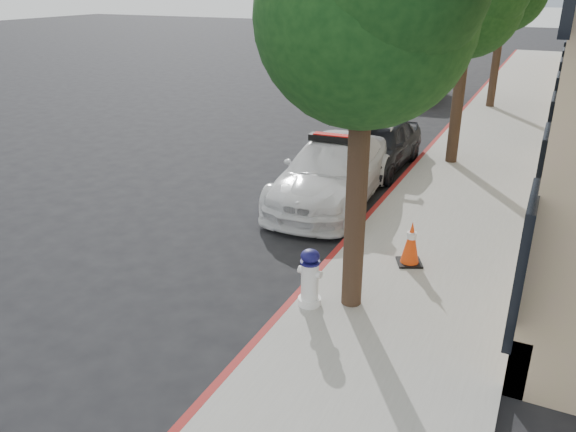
{
  "coord_description": "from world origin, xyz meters",
  "views": [
    {
      "loc": [
        5.2,
        -9.04,
        4.66
      ],
      "look_at": [
        1.45,
        -1.19,
        1.0
      ],
      "focal_mm": 35.0,
      "sensor_mm": 36.0,
      "label": 1
    }
  ],
  "objects_px": {
    "parked_car_far": "(419,82)",
    "traffic_cone": "(411,243)",
    "police_car": "(333,171)",
    "fire_hydrant": "(310,278)",
    "parked_car_mid": "(379,145)"
  },
  "relations": [
    {
      "from": "fire_hydrant",
      "to": "traffic_cone",
      "type": "relative_size",
      "value": 1.16
    },
    {
      "from": "police_car",
      "to": "fire_hydrant",
      "type": "height_order",
      "value": "police_car"
    },
    {
      "from": "police_car",
      "to": "parked_car_far",
      "type": "height_order",
      "value": "police_car"
    },
    {
      "from": "traffic_cone",
      "to": "parked_car_mid",
      "type": "bearing_deg",
      "value": 112.4
    },
    {
      "from": "police_car",
      "to": "parked_car_mid",
      "type": "height_order",
      "value": "police_car"
    },
    {
      "from": "parked_car_far",
      "to": "parked_car_mid",
      "type": "bearing_deg",
      "value": -86.75
    },
    {
      "from": "police_car",
      "to": "parked_car_far",
      "type": "bearing_deg",
      "value": 91.43
    },
    {
      "from": "parked_car_far",
      "to": "traffic_cone",
      "type": "distance_m",
      "value": 15.76
    },
    {
      "from": "parked_car_far",
      "to": "fire_hydrant",
      "type": "bearing_deg",
      "value": -86.09
    },
    {
      "from": "traffic_cone",
      "to": "fire_hydrant",
      "type": "bearing_deg",
      "value": -117.73
    },
    {
      "from": "fire_hydrant",
      "to": "police_car",
      "type": "bearing_deg",
      "value": 113.31
    },
    {
      "from": "traffic_cone",
      "to": "parked_car_far",
      "type": "bearing_deg",
      "value": 103.0
    },
    {
      "from": "police_car",
      "to": "traffic_cone",
      "type": "relative_size",
      "value": 6.27
    },
    {
      "from": "parked_car_far",
      "to": "traffic_cone",
      "type": "height_order",
      "value": "parked_car_far"
    },
    {
      "from": "police_car",
      "to": "fire_hydrant",
      "type": "bearing_deg",
      "value": -76.1
    }
  ]
}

